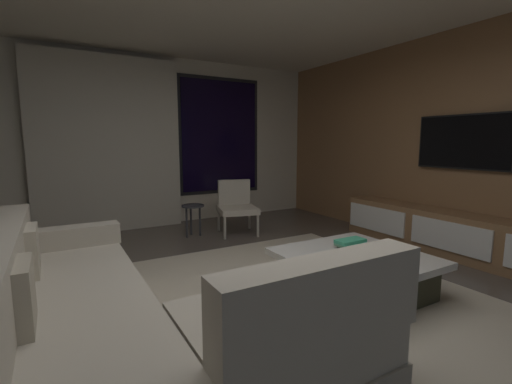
% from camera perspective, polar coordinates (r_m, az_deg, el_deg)
% --- Properties ---
extents(floor, '(9.20, 9.20, 0.00)m').
position_cam_1_polar(floor, '(2.86, 0.66, -20.00)').
color(floor, '#564C44').
extents(back_wall_with_window, '(6.60, 0.30, 2.70)m').
position_cam_1_polar(back_wall_with_window, '(5.92, -18.19, 7.65)').
color(back_wall_with_window, beige).
rests_on(back_wall_with_window, floor).
extents(media_wall, '(0.12, 7.80, 2.70)m').
position_cam_1_polar(media_wall, '(4.86, 33.72, 6.77)').
color(media_wall, '#8E6642').
rests_on(media_wall, floor).
extents(area_rug, '(3.20, 3.80, 0.01)m').
position_cam_1_polar(area_rug, '(2.96, 7.88, -18.91)').
color(area_rug, beige).
rests_on(area_rug, floor).
extents(sectional_couch, '(1.98, 2.50, 0.82)m').
position_cam_1_polar(sectional_couch, '(2.36, -20.78, -19.05)').
color(sectional_couch, '#A49C8C').
rests_on(sectional_couch, floor).
extents(coffee_table, '(1.16, 1.16, 0.36)m').
position_cam_1_polar(coffee_table, '(3.34, 15.60, -12.57)').
color(coffee_table, '#373523').
rests_on(coffee_table, floor).
extents(book_stack_on_coffee_table, '(0.29, 0.20, 0.09)m').
position_cam_1_polar(book_stack_on_coffee_table, '(3.45, 15.15, -8.07)').
color(book_stack_on_coffee_table, slate).
rests_on(book_stack_on_coffee_table, coffee_table).
extents(accent_chair_near_window, '(0.66, 0.68, 0.78)m').
position_cam_1_polar(accent_chair_near_window, '(5.26, -3.20, -1.91)').
color(accent_chair_near_window, '#B2ADA0').
rests_on(accent_chair_near_window, floor).
extents(side_stool, '(0.32, 0.32, 0.46)m').
position_cam_1_polar(side_stool, '(5.12, -10.19, -3.00)').
color(side_stool, '#333338').
rests_on(side_stool, floor).
extents(media_console, '(0.46, 3.10, 0.52)m').
position_cam_1_polar(media_console, '(4.76, 30.56, -6.36)').
color(media_console, '#8E6642').
rests_on(media_console, floor).
extents(mounted_tv, '(0.05, 1.12, 0.65)m').
position_cam_1_polar(mounted_tv, '(4.88, 30.52, 7.01)').
color(mounted_tv, black).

